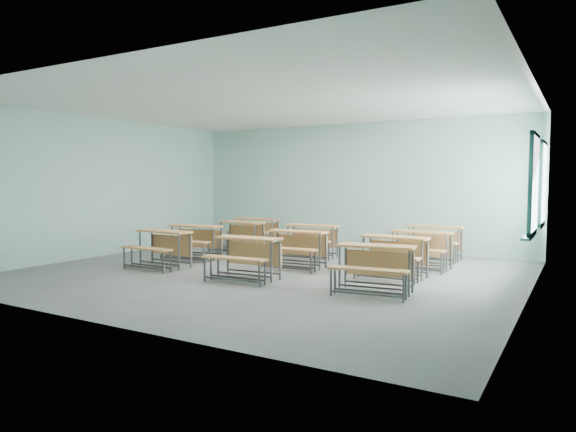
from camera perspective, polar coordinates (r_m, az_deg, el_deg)
name	(u,v)px	position (r m, az deg, el deg)	size (l,w,h in m)	color
room	(273,189)	(9.68, -1.67, 3.05)	(9.04, 8.04, 3.24)	slate
desk_unit_r0c0	(161,243)	(10.62, -13.95, -2.92)	(1.23, 0.85, 0.75)	#C18045
desk_unit_r0c1	(245,251)	(9.11, -4.76, -3.95)	(1.24, 0.87, 0.75)	#C18045
desk_unit_r0c2	(374,261)	(8.11, 9.56, -4.98)	(1.28, 0.93, 0.75)	#C18045
desk_unit_r1c0	(194,237)	(11.66, -10.44, -2.26)	(1.28, 0.94, 0.75)	#C18045
desk_unit_r1c1	(296,243)	(10.28, 0.84, -3.03)	(1.24, 0.88, 0.75)	#C18045
desk_unit_r1c2	(393,250)	(9.45, 11.58, -3.73)	(1.21, 0.83, 0.75)	#C18045
desk_unit_r2c0	(239,232)	(12.60, -5.48, -1.75)	(1.27, 0.93, 0.75)	#C18045
desk_unit_r2c1	(311,236)	(11.63, 2.54, -2.21)	(1.26, 0.90, 0.75)	#C18045
desk_unit_r2c2	(420,244)	(10.50, 14.43, -3.01)	(1.21, 0.83, 0.75)	#C18045
desk_unit_r3c0	(255,228)	(13.59, -3.70, -1.32)	(1.25, 0.89, 0.75)	#C18045
desk_unit_r3c2	(434,237)	(11.78, 15.87, -2.28)	(1.21, 0.82, 0.75)	#C18045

